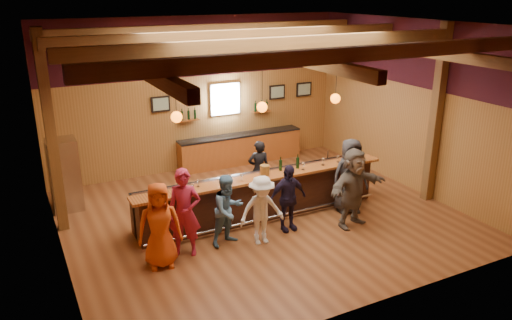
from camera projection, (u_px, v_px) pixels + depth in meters
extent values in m
plane|color=brown|center=(262.00, 216.00, 12.06)|extent=(9.00, 9.00, 0.00)
cube|color=#8F5C27|center=(199.00, 95.00, 14.70)|extent=(9.00, 0.04, 4.50)
cube|color=#8F5C27|center=(378.00, 185.00, 7.96)|extent=(9.00, 0.04, 4.50)
cube|color=#8F5C27|center=(51.00, 155.00, 9.40)|extent=(0.04, 8.00, 4.50)
cube|color=#8F5C27|center=(412.00, 106.00, 13.25)|extent=(0.04, 8.00, 4.50)
cube|color=brown|center=(262.00, 24.00, 10.59)|extent=(9.00, 8.00, 0.04)
cube|color=black|center=(198.00, 46.00, 14.22)|extent=(9.00, 0.01, 1.70)
cube|color=black|center=(41.00, 81.00, 8.95)|extent=(0.01, 8.00, 1.70)
cube|color=black|center=(417.00, 53.00, 12.78)|extent=(0.01, 8.00, 1.70)
cube|color=brown|center=(51.00, 134.00, 10.73)|extent=(0.22, 0.22, 4.50)
cube|color=brown|center=(436.00, 115.00, 12.34)|extent=(0.22, 0.22, 4.50)
cube|color=brown|center=(347.00, 55.00, 8.16)|extent=(8.80, 0.20, 0.25)
cube|color=brown|center=(286.00, 43.00, 9.84)|extent=(8.80, 0.20, 0.25)
cube|color=brown|center=(242.00, 35.00, 11.53)|extent=(8.80, 0.20, 0.25)
cube|color=brown|center=(210.00, 29.00, 13.21)|extent=(8.80, 0.20, 0.25)
cube|color=brown|center=(123.00, 59.00, 9.49)|extent=(0.18, 7.80, 0.22)
cube|color=brown|center=(262.00, 51.00, 10.77)|extent=(0.18, 7.80, 0.22)
cube|color=brown|center=(372.00, 44.00, 12.05)|extent=(0.18, 7.80, 0.22)
cube|color=black|center=(262.00, 196.00, 11.89)|extent=(6.00, 0.60, 1.05)
cube|color=brown|center=(265.00, 177.00, 11.56)|extent=(6.30, 0.50, 0.06)
cube|color=black|center=(255.00, 176.00, 12.08)|extent=(6.00, 0.48, 0.05)
cube|color=black|center=(255.00, 194.00, 12.24)|extent=(6.00, 0.48, 0.90)
cube|color=silver|center=(323.00, 165.00, 12.95)|extent=(0.45, 0.40, 0.14)
cube|color=silver|center=(339.00, 162.00, 13.16)|extent=(0.45, 0.40, 0.14)
cylinder|color=silver|center=(270.00, 217.00, 11.66)|extent=(6.00, 0.06, 0.06)
cube|color=brown|center=(241.00, 150.00, 15.56)|extent=(4.00, 0.50, 0.90)
cube|color=black|center=(241.00, 135.00, 15.41)|extent=(4.00, 0.52, 0.05)
cube|color=silver|center=(225.00, 99.00, 15.06)|extent=(0.95, 0.08, 0.95)
cube|color=white|center=(226.00, 99.00, 15.02)|extent=(0.78, 0.01, 0.78)
cube|color=black|center=(161.00, 104.00, 14.18)|extent=(0.55, 0.04, 0.45)
cube|color=silver|center=(161.00, 104.00, 14.16)|extent=(0.45, 0.01, 0.35)
cube|color=black|center=(277.00, 92.00, 15.81)|extent=(0.55, 0.04, 0.45)
cube|color=silver|center=(277.00, 92.00, 15.79)|extent=(0.45, 0.01, 0.35)
cube|color=black|center=(304.00, 89.00, 16.23)|extent=(0.55, 0.04, 0.45)
cube|color=silver|center=(304.00, 89.00, 16.21)|extent=(0.45, 0.01, 0.35)
cube|color=brown|center=(189.00, 120.00, 14.65)|extent=(0.60, 0.18, 0.04)
cylinder|color=black|center=(182.00, 116.00, 14.52)|extent=(0.07, 0.07, 0.26)
cylinder|color=black|center=(189.00, 115.00, 14.60)|extent=(0.07, 0.07, 0.26)
cylinder|color=black|center=(195.00, 114.00, 14.69)|extent=(0.07, 0.07, 0.26)
cube|color=brown|center=(261.00, 111.00, 15.68)|extent=(0.60, 0.18, 0.04)
cylinder|color=black|center=(255.00, 107.00, 15.54)|extent=(0.07, 0.07, 0.26)
cylinder|color=black|center=(261.00, 107.00, 15.63)|extent=(0.07, 0.07, 0.26)
cylinder|color=black|center=(267.00, 106.00, 15.72)|extent=(0.07, 0.07, 0.26)
cylinder|color=black|center=(175.00, 87.00, 10.12)|extent=(0.01, 0.01, 1.25)
sphere|color=orange|center=(177.00, 117.00, 10.32)|extent=(0.24, 0.24, 0.24)
cylinder|color=black|center=(262.00, 79.00, 10.97)|extent=(0.01, 0.01, 1.25)
sphere|color=orange|center=(262.00, 107.00, 11.18)|extent=(0.24, 0.24, 0.24)
cylinder|color=black|center=(337.00, 73.00, 11.83)|extent=(0.01, 0.01, 1.25)
sphere|color=orange|center=(335.00, 99.00, 12.03)|extent=(0.24, 0.24, 0.24)
cube|color=silver|center=(64.00, 175.00, 12.21)|extent=(0.70, 0.70, 1.80)
imported|color=#C84712|center=(160.00, 225.00, 9.67)|extent=(0.95, 0.71, 1.75)
imported|color=maroon|center=(184.00, 213.00, 10.09)|extent=(0.81, 0.71, 1.86)
imported|color=teal|center=(228.00, 210.00, 10.55)|extent=(0.88, 0.76, 1.56)
imported|color=silver|center=(262.00, 210.00, 10.57)|extent=(1.04, 0.65, 1.54)
imported|color=black|center=(288.00, 198.00, 11.16)|extent=(0.91, 0.38, 1.56)
imported|color=#635A4F|center=(353.00, 188.00, 11.33)|extent=(1.80, 0.88, 1.86)
imported|color=#2B2B2E|center=(350.00, 176.00, 12.04)|extent=(1.01, 0.77, 1.86)
imported|color=black|center=(259.00, 170.00, 12.89)|extent=(0.65, 0.51, 1.56)
cylinder|color=brown|center=(265.00, 170.00, 11.56)|extent=(0.22, 0.22, 0.24)
cylinder|color=black|center=(281.00, 165.00, 11.85)|extent=(0.07, 0.07, 0.25)
cylinder|color=black|center=(281.00, 159.00, 11.80)|extent=(0.03, 0.03, 0.09)
cylinder|color=black|center=(298.00, 163.00, 11.99)|extent=(0.08, 0.08, 0.26)
cylinder|color=black|center=(298.00, 156.00, 11.93)|extent=(0.03, 0.03, 0.09)
cylinder|color=silver|center=(165.00, 195.00, 10.46)|extent=(0.07, 0.07, 0.01)
cylinder|color=silver|center=(164.00, 193.00, 10.44)|extent=(0.01, 0.01, 0.11)
sphere|color=silver|center=(164.00, 189.00, 10.41)|extent=(0.09, 0.09, 0.09)
cylinder|color=silver|center=(193.00, 190.00, 10.72)|extent=(0.07, 0.07, 0.01)
cylinder|color=silver|center=(193.00, 188.00, 10.70)|extent=(0.01, 0.01, 0.10)
sphere|color=silver|center=(193.00, 185.00, 10.68)|extent=(0.08, 0.08, 0.08)
cylinder|color=silver|center=(198.00, 186.00, 10.93)|extent=(0.07, 0.07, 0.01)
cylinder|color=silver|center=(198.00, 184.00, 10.92)|extent=(0.01, 0.01, 0.09)
sphere|color=silver|center=(198.00, 181.00, 10.89)|extent=(0.07, 0.07, 0.07)
cylinder|color=silver|center=(230.00, 182.00, 11.17)|extent=(0.07, 0.07, 0.01)
cylinder|color=silver|center=(230.00, 180.00, 11.15)|extent=(0.01, 0.01, 0.10)
sphere|color=silver|center=(230.00, 176.00, 11.13)|extent=(0.08, 0.08, 0.08)
cylinder|color=silver|center=(242.00, 180.00, 11.27)|extent=(0.07, 0.07, 0.01)
cylinder|color=silver|center=(242.00, 178.00, 11.25)|extent=(0.01, 0.01, 0.09)
sphere|color=silver|center=(242.00, 175.00, 11.23)|extent=(0.07, 0.07, 0.07)
cylinder|color=silver|center=(303.00, 169.00, 11.94)|extent=(0.07, 0.07, 0.01)
cylinder|color=silver|center=(303.00, 167.00, 11.92)|extent=(0.01, 0.01, 0.11)
sphere|color=silver|center=(303.00, 164.00, 11.89)|extent=(0.09, 0.09, 0.09)
cylinder|color=silver|center=(323.00, 165.00, 12.25)|extent=(0.08, 0.08, 0.01)
cylinder|color=silver|center=(323.00, 163.00, 12.23)|extent=(0.01, 0.01, 0.11)
sphere|color=silver|center=(323.00, 159.00, 12.20)|extent=(0.09, 0.09, 0.09)
cylinder|color=silver|center=(338.00, 162.00, 12.46)|extent=(0.07, 0.07, 0.01)
cylinder|color=silver|center=(338.00, 160.00, 12.44)|extent=(0.01, 0.01, 0.10)
sphere|color=silver|center=(338.00, 157.00, 12.41)|extent=(0.08, 0.08, 0.08)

